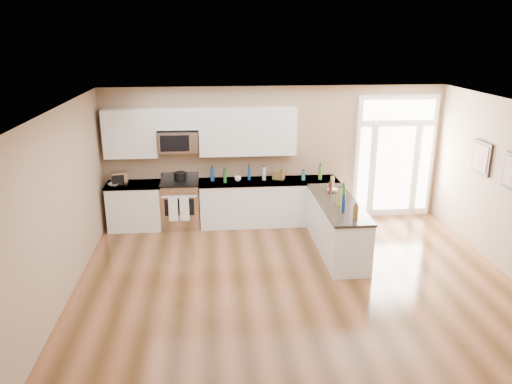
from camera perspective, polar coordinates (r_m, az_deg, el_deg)
ground at (r=7.23m, az=6.10°, el=-14.24°), size 8.00×8.00×0.00m
room_shell at (r=6.49m, az=6.59°, el=-1.35°), size 8.00×8.00×8.00m
back_cabinet_left at (r=10.39m, az=-13.61°, el=-1.71°), size 1.10×0.66×0.94m
back_cabinet_right at (r=10.33m, az=1.44°, el=-1.31°), size 2.85×0.66×0.94m
peninsula_cabinet at (r=9.18m, az=9.21°, el=-4.08°), size 0.69×2.32×0.94m
upper_cabinet_left at (r=10.14m, az=-14.17°, el=6.51°), size 1.04×0.33×0.95m
upper_cabinet_right at (r=10.04m, az=-0.95°, el=6.94°), size 1.94×0.33×0.95m
upper_cabinet_short at (r=9.99m, az=-8.97°, el=8.27°), size 0.82×0.33×0.40m
microwave at (r=10.03m, az=-8.86°, el=5.75°), size 0.78×0.41×0.42m
entry_door at (r=10.96m, az=15.55°, el=3.88°), size 1.70×0.10×2.60m
wall_art_near at (r=9.71m, az=24.38°, el=3.59°), size 0.05×0.58×0.58m
kitchen_range at (r=10.27m, az=-8.64°, el=-1.37°), size 0.77×0.68×1.08m
stockpot at (r=10.20m, az=-8.68°, el=1.81°), size 0.29×0.29×0.19m
toaster_oven at (r=10.22m, az=-15.37°, el=1.54°), size 0.35×0.31×0.26m
cardboard_box at (r=10.24m, az=2.61°, el=2.00°), size 0.27×0.24×0.18m
bowl_left at (r=10.19m, az=-15.93°, el=0.85°), size 0.26×0.26×0.05m
bowl_peninsula at (r=9.53m, az=8.74°, el=0.20°), size 0.26×0.26×0.06m
cup_counter at (r=10.10m, az=-2.09°, el=1.54°), size 0.14×0.14×0.10m
counter_bottles at (r=9.49m, az=4.99°, el=0.90°), size 2.42×2.43×0.32m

